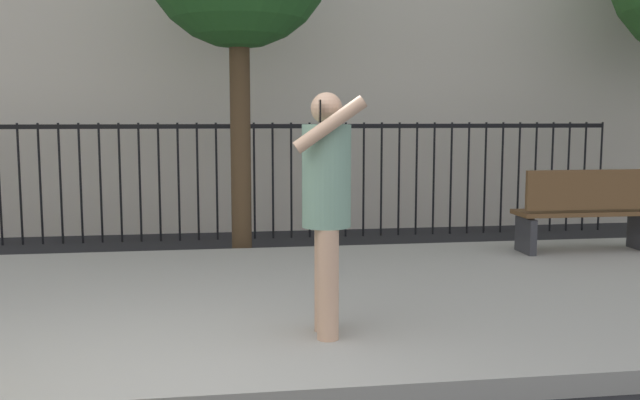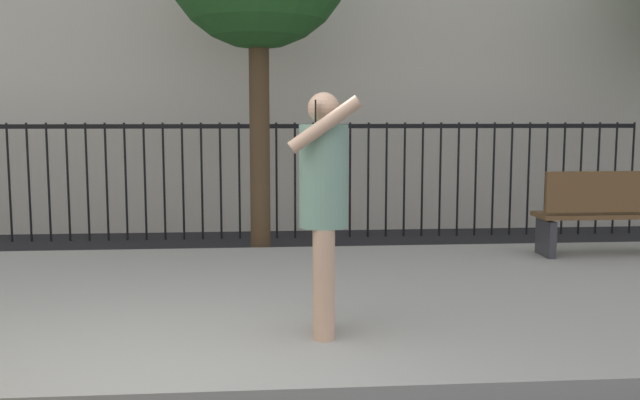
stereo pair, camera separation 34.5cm
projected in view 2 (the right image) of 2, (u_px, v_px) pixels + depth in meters
The scene contains 4 objects.
sidewalk at pixel (183, 304), 6.15m from camera, with size 28.00×4.40×0.15m, color #9E9B93.
iron_fence at pixel (211, 165), 9.70m from camera, with size 12.03×0.04×1.60m.
pedestrian_on_phone at pixel (323, 196), 4.95m from camera, with size 0.50×0.66×1.70m.
street_bench at pixel (611, 211), 7.81m from camera, with size 1.60×0.45×0.95m.
Camera 2 is at (0.68, -3.88, 1.70)m, focal length 39.93 mm.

